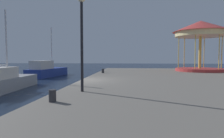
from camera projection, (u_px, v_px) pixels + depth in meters
The scene contains 8 objects.
ground_plane at pixel (81, 92), 12.60m from camera, with size 120.00×120.00×0.00m, color #162338.
quay_dock at pixel (206, 88), 11.84m from camera, with size 15.59×27.97×0.80m, color slate.
sailboat_blue at pixel (47, 71), 22.86m from camera, with size 2.91×6.25×5.92m.
sailboat_grey at pixel (3, 82), 12.96m from camera, with size 2.02×6.69×5.51m.
carousel at pixel (201, 34), 20.31m from camera, with size 5.69×5.69×5.28m.
lamp_post_mid_promenade at pixel (82, 25), 8.10m from camera, with size 0.36×0.36×4.11m.
bollard_north at pixel (52, 96), 6.34m from camera, with size 0.24×0.24×0.40m, color #2D2D33.
bollard_south at pixel (103, 71), 18.06m from camera, with size 0.24×0.24×0.40m, color #2D2D33.
Camera 1 is at (3.18, -12.24, 2.25)m, focal length 31.09 mm.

